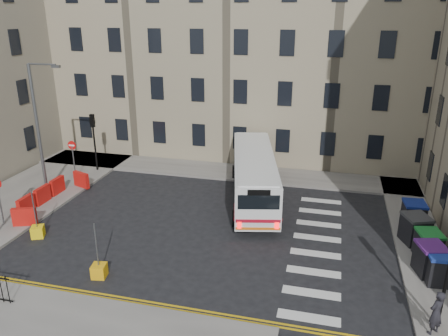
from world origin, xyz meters
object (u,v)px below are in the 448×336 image
at_px(wheelie_bin_b, 430,259).
at_px(wheelie_bin_c, 428,245).
at_px(bollard_yellow, 38,232).
at_px(bollard_chevron, 99,271).
at_px(streetlamp, 38,128).
at_px(wheelie_bin_a, 439,267).
at_px(wheelie_bin_d, 415,229).
at_px(bus, 254,174).
at_px(pedestrian, 436,313).
at_px(wheelie_bin_e, 413,214).

height_order(wheelie_bin_b, wheelie_bin_c, wheelie_bin_b).
bearing_deg(bollard_yellow, wheelie_bin_b, 3.49).
bearing_deg(bollard_chevron, wheelie_bin_b, 14.49).
relative_size(streetlamp, wheelie_bin_c, 5.87).
distance_m(wheelie_bin_a, wheelie_bin_d, 3.40).
relative_size(bus, wheelie_bin_c, 7.70).
bearing_deg(streetlamp, wheelie_bin_b, -10.05).
xyz_separation_m(bus, wheelie_bin_b, (8.98, -6.37, -0.78)).
xyz_separation_m(bus, pedestrian, (8.47, -10.40, -0.62)).
distance_m(wheelie_bin_a, bollard_yellow, 19.14).
bearing_deg(bollard_chevron, bus, 63.40).
relative_size(wheelie_bin_a, wheelie_bin_b, 0.90).
height_order(wheelie_bin_b, bollard_yellow, wheelie_bin_b).
relative_size(streetlamp, pedestrian, 4.72).
height_order(wheelie_bin_b, wheelie_bin_d, wheelie_bin_d).
height_order(wheelie_bin_c, pedestrian, pedestrian).
relative_size(streetlamp, wheelie_bin_b, 5.43).
bearing_deg(wheelie_bin_d, wheelie_bin_a, -103.43).
distance_m(wheelie_bin_a, pedestrian, 3.54).
height_order(streetlamp, bollard_yellow, streetlamp).
bearing_deg(bollard_yellow, wheelie_bin_a, 1.71).
distance_m(wheelie_bin_d, bollard_yellow, 19.09).
relative_size(wheelie_bin_b, wheelie_bin_c, 1.08).
distance_m(wheelie_bin_b, bollard_yellow, 18.92).
xyz_separation_m(streetlamp, bus, (12.89, 2.49, -2.70)).
relative_size(wheelie_bin_e, pedestrian, 0.80).
distance_m(wheelie_bin_e, bollard_yellow, 19.70).
relative_size(streetlamp, bollard_chevron, 13.57).
relative_size(wheelie_bin_d, wheelie_bin_e, 1.17).
distance_m(pedestrian, bollard_chevron, 13.50).
xyz_separation_m(wheelie_bin_d, wheelie_bin_e, (0.17, 1.77, -0.03)).
relative_size(streetlamp, wheelie_bin_d, 5.00).
bearing_deg(wheelie_bin_b, wheelie_bin_c, 68.44).
xyz_separation_m(streetlamp, wheelie_bin_e, (21.85, 0.68, -3.49)).
bearing_deg(bollard_yellow, wheelie_bin_e, 16.84).
bearing_deg(wheelie_bin_a, wheelie_bin_e, 88.81).
xyz_separation_m(bus, wheelie_bin_d, (8.79, -3.58, -0.76)).
distance_m(streetlamp, wheelie_bin_b, 22.49).
bearing_deg(wheelie_bin_b, streetlamp, 155.24).
relative_size(wheelie_bin_b, wheelie_bin_d, 0.92).
bearing_deg(wheelie_bin_a, pedestrian, -106.79).
xyz_separation_m(streetlamp, bollard_yellow, (3.00, -5.03, -4.04)).
height_order(wheelie_bin_a, bollard_chevron, wheelie_bin_a).
height_order(wheelie_bin_e, pedestrian, pedestrian).
distance_m(wheelie_bin_d, wheelie_bin_e, 1.78).
bearing_deg(wheelie_bin_b, wheelie_bin_d, 79.37).
distance_m(streetlamp, wheelie_bin_e, 22.13).
bearing_deg(wheelie_bin_c, wheelie_bin_d, 92.85).
relative_size(wheelie_bin_e, bollard_chevron, 2.31).
bearing_deg(wheelie_bin_c, streetlamp, 161.78).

